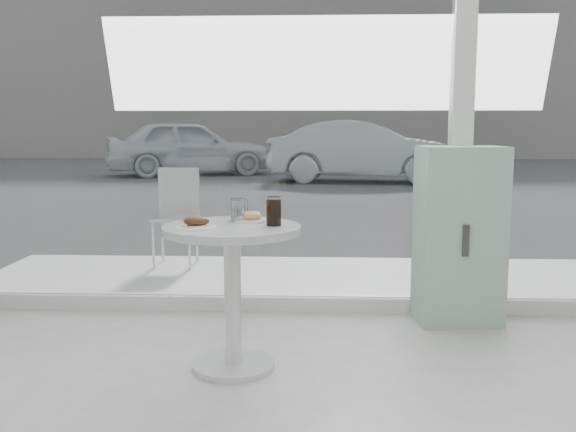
{
  "coord_description": "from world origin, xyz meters",
  "views": [
    {
      "loc": [
        -0.07,
        -1.37,
        1.28
      ],
      "look_at": [
        -0.2,
        1.7,
        0.85
      ],
      "focal_mm": 40.0,
      "sensor_mm": 36.0,
      "label": 1
    }
  ],
  "objects_px": {
    "car_silver": "(364,151)",
    "cola_glass": "(274,212)",
    "mint_cabinet": "(459,236)",
    "main_table": "(232,267)",
    "plate_donut": "(250,218)",
    "car_white": "(189,147)",
    "water_tumbler_b": "(242,211)",
    "water_tumbler_a": "(238,212)",
    "patio_chair": "(177,210)",
    "plate_fritter": "(196,223)"
  },
  "relations": [
    {
      "from": "car_silver",
      "to": "cola_glass",
      "type": "xyz_separation_m",
      "value": [
        -1.32,
        -11.49,
        0.13
      ]
    },
    {
      "from": "mint_cabinet",
      "to": "main_table",
      "type": "bearing_deg",
      "value": -152.51
    },
    {
      "from": "car_silver",
      "to": "plate_donut",
      "type": "bearing_deg",
      "value": 179.14
    },
    {
      "from": "car_white",
      "to": "water_tumbler_b",
      "type": "relative_size",
      "value": 39.0
    },
    {
      "from": "water_tumbler_a",
      "to": "main_table",
      "type": "bearing_deg",
      "value": -98.05
    },
    {
      "from": "car_white",
      "to": "water_tumbler_a",
      "type": "bearing_deg",
      "value": 172.3
    },
    {
      "from": "cola_glass",
      "to": "main_table",
      "type": "bearing_deg",
      "value": -176.99
    },
    {
      "from": "car_silver",
      "to": "mint_cabinet",
      "type": "bearing_deg",
      "value": -174.48
    },
    {
      "from": "mint_cabinet",
      "to": "water_tumbler_a",
      "type": "height_order",
      "value": "mint_cabinet"
    },
    {
      "from": "main_table",
      "to": "mint_cabinet",
      "type": "xyz_separation_m",
      "value": [
        1.37,
        0.88,
        0.03
      ]
    },
    {
      "from": "patio_chair",
      "to": "plate_donut",
      "type": "height_order",
      "value": "patio_chair"
    },
    {
      "from": "plate_donut",
      "to": "water_tumbler_b",
      "type": "bearing_deg",
      "value": 127.25
    },
    {
      "from": "mint_cabinet",
      "to": "plate_fritter",
      "type": "bearing_deg",
      "value": -152.65
    },
    {
      "from": "car_silver",
      "to": "water_tumbler_a",
      "type": "distance_m",
      "value": 11.48
    },
    {
      "from": "water_tumbler_a",
      "to": "water_tumbler_b",
      "type": "bearing_deg",
      "value": 84.96
    },
    {
      "from": "main_table",
      "to": "patio_chair",
      "type": "distance_m",
      "value": 2.48
    },
    {
      "from": "patio_chair",
      "to": "water_tumbler_a",
      "type": "distance_m",
      "value": 2.39
    },
    {
      "from": "mint_cabinet",
      "to": "plate_donut",
      "type": "distance_m",
      "value": 1.49
    },
    {
      "from": "car_white",
      "to": "car_silver",
      "type": "bearing_deg",
      "value": -134.5
    },
    {
      "from": "plate_donut",
      "to": "water_tumbler_b",
      "type": "relative_size",
      "value": 1.82
    },
    {
      "from": "patio_chair",
      "to": "car_silver",
      "type": "distance_m",
      "value": 9.45
    },
    {
      "from": "mint_cabinet",
      "to": "car_silver",
      "type": "relative_size",
      "value": 0.27
    },
    {
      "from": "water_tumbler_b",
      "to": "plate_fritter",
      "type": "bearing_deg",
      "value": -120.8
    },
    {
      "from": "water_tumbler_a",
      "to": "plate_fritter",
      "type": "bearing_deg",
      "value": -129.02
    },
    {
      "from": "plate_donut",
      "to": "main_table",
      "type": "bearing_deg",
      "value": -119.13
    },
    {
      "from": "mint_cabinet",
      "to": "car_silver",
      "type": "bearing_deg",
      "value": 83.77
    },
    {
      "from": "water_tumbler_b",
      "to": "plate_donut",
      "type": "bearing_deg",
      "value": -52.75
    },
    {
      "from": "water_tumbler_b",
      "to": "car_white",
      "type": "bearing_deg",
      "value": 102.39
    },
    {
      "from": "car_silver",
      "to": "water_tumbler_b",
      "type": "distance_m",
      "value": 11.38
    },
    {
      "from": "plate_fritter",
      "to": "plate_donut",
      "type": "distance_m",
      "value": 0.35
    },
    {
      "from": "mint_cabinet",
      "to": "cola_glass",
      "type": "height_order",
      "value": "mint_cabinet"
    },
    {
      "from": "plate_donut",
      "to": "car_silver",
      "type": "bearing_deg",
      "value": 82.67
    },
    {
      "from": "mint_cabinet",
      "to": "cola_glass",
      "type": "bearing_deg",
      "value": -148.2
    },
    {
      "from": "plate_donut",
      "to": "water_tumbler_a",
      "type": "relative_size",
      "value": 1.57
    },
    {
      "from": "mint_cabinet",
      "to": "plate_fritter",
      "type": "distance_m",
      "value": 1.83
    },
    {
      "from": "mint_cabinet",
      "to": "car_white",
      "type": "height_order",
      "value": "car_white"
    },
    {
      "from": "car_white",
      "to": "car_silver",
      "type": "distance_m",
      "value": 4.88
    },
    {
      "from": "mint_cabinet",
      "to": "plate_donut",
      "type": "height_order",
      "value": "mint_cabinet"
    },
    {
      "from": "car_silver",
      "to": "plate_fritter",
      "type": "distance_m",
      "value": 11.73
    },
    {
      "from": "mint_cabinet",
      "to": "car_silver",
      "type": "height_order",
      "value": "car_silver"
    },
    {
      "from": "car_white",
      "to": "water_tumbler_a",
      "type": "distance_m",
      "value": 13.71
    },
    {
      "from": "main_table",
      "to": "water_tumbler_a",
      "type": "bearing_deg",
      "value": 81.95
    },
    {
      "from": "car_white",
      "to": "cola_glass",
      "type": "xyz_separation_m",
      "value": [
        3.11,
        -13.51,
        0.11
      ]
    },
    {
      "from": "mint_cabinet",
      "to": "plate_donut",
      "type": "bearing_deg",
      "value": -155.59
    },
    {
      "from": "patio_chair",
      "to": "plate_donut",
      "type": "xyz_separation_m",
      "value": [
        0.88,
        -2.2,
        0.25
      ]
    },
    {
      "from": "car_white",
      "to": "water_tumbler_b",
      "type": "distance_m",
      "value": 13.62
    },
    {
      "from": "plate_fritter",
      "to": "plate_donut",
      "type": "relative_size",
      "value": 1.03
    },
    {
      "from": "patio_chair",
      "to": "car_silver",
      "type": "relative_size",
      "value": 0.2
    },
    {
      "from": "plate_donut",
      "to": "patio_chair",
      "type": "bearing_deg",
      "value": 111.89
    },
    {
      "from": "plate_donut",
      "to": "water_tumbler_a",
      "type": "height_order",
      "value": "water_tumbler_a"
    }
  ]
}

